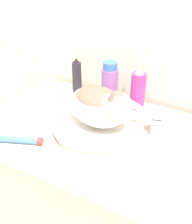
{
  "coord_description": "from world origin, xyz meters",
  "views": [
    {
      "loc": [
        0.44,
        -0.48,
        1.49
      ],
      "look_at": [
        0.0,
        0.3,
        0.96
      ],
      "focal_mm": 45.0,
      "sensor_mm": 36.0,
      "label": 1
    }
  ],
  "objects_px": {
    "spray_bottle_trigger": "(138,90)",
    "cream_tube": "(22,140)",
    "hairspray_can_black": "(77,77)",
    "cat": "(101,105)",
    "mouthwash_bottle": "(110,83)",
    "faucet": "(154,118)"
  },
  "relations": [
    {
      "from": "spray_bottle_trigger",
      "to": "cream_tube",
      "type": "distance_m",
      "value": 0.53
    },
    {
      "from": "hairspray_can_black",
      "to": "spray_bottle_trigger",
      "type": "height_order",
      "value": "spray_bottle_trigger"
    },
    {
      "from": "hairspray_can_black",
      "to": "cream_tube",
      "type": "distance_m",
      "value": 0.46
    },
    {
      "from": "cat",
      "to": "hairspray_can_black",
      "type": "bearing_deg",
      "value": 156.38
    },
    {
      "from": "cat",
      "to": "cream_tube",
      "type": "height_order",
      "value": "cat"
    },
    {
      "from": "cream_tube",
      "to": "mouthwash_bottle",
      "type": "bearing_deg",
      "value": 73.76
    },
    {
      "from": "hairspray_can_black",
      "to": "cream_tube",
      "type": "height_order",
      "value": "hairspray_can_black"
    },
    {
      "from": "mouthwash_bottle",
      "to": "cream_tube",
      "type": "xyz_separation_m",
      "value": [
        -0.13,
        -0.45,
        -0.08
      ]
    },
    {
      "from": "cat",
      "to": "mouthwash_bottle",
      "type": "distance_m",
      "value": 0.27
    },
    {
      "from": "faucet",
      "to": "spray_bottle_trigger",
      "type": "height_order",
      "value": "spray_bottle_trigger"
    },
    {
      "from": "hairspray_can_black",
      "to": "mouthwash_bottle",
      "type": "relative_size",
      "value": 0.93
    },
    {
      "from": "hairspray_can_black",
      "to": "mouthwash_bottle",
      "type": "xyz_separation_m",
      "value": [
        0.18,
        0.0,
        0.01
      ]
    },
    {
      "from": "cat",
      "to": "spray_bottle_trigger",
      "type": "relative_size",
      "value": 1.71
    },
    {
      "from": "hairspray_can_black",
      "to": "spray_bottle_trigger",
      "type": "xyz_separation_m",
      "value": [
        0.31,
        -0.0,
        0.0
      ]
    },
    {
      "from": "hairspray_can_black",
      "to": "spray_bottle_trigger",
      "type": "relative_size",
      "value": 0.95
    },
    {
      "from": "hairspray_can_black",
      "to": "cream_tube",
      "type": "bearing_deg",
      "value": -84.33
    },
    {
      "from": "hairspray_can_black",
      "to": "cream_tube",
      "type": "relative_size",
      "value": 1.1
    },
    {
      "from": "faucet",
      "to": "cream_tube",
      "type": "distance_m",
      "value": 0.49
    },
    {
      "from": "hairspray_can_black",
      "to": "mouthwash_bottle",
      "type": "distance_m",
      "value": 0.18
    },
    {
      "from": "cat",
      "to": "hairspray_can_black",
      "type": "distance_m",
      "value": 0.37
    },
    {
      "from": "cat",
      "to": "cream_tube",
      "type": "bearing_deg",
      "value": -117.63
    },
    {
      "from": "faucet",
      "to": "cream_tube",
      "type": "bearing_deg",
      "value": 14.26
    }
  ]
}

